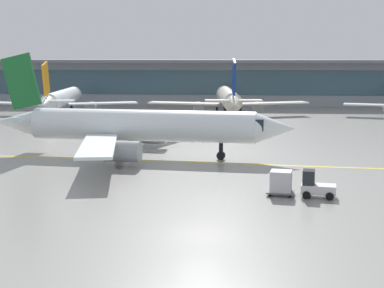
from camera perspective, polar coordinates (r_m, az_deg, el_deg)
ground_plane at (r=35.68m, az=0.83°, el=-8.84°), size 400.00×400.00×0.00m
taxiway_centreline_stripe at (r=59.83m, az=-5.13°, el=-1.62°), size 109.45×11.72×0.01m
terminal_concourse at (r=125.00m, az=3.46°, el=6.12°), size 202.36×11.00×9.60m
gate_airplane_1 at (r=106.63m, az=-12.61°, el=4.37°), size 27.10×29.25×9.68m
gate_airplane_2 at (r=103.37m, az=3.57°, el=4.50°), size 28.35×30.60×10.13m
taxiing_regional_jet at (r=61.39m, az=-5.25°, el=1.75°), size 33.16×30.67×10.98m
baggage_tug at (r=45.29m, az=12.03°, el=-4.04°), size 2.79×1.96×2.10m
cargo_dolly_lead at (r=45.38m, az=8.72°, el=-3.71°), size 2.33×1.91×1.94m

